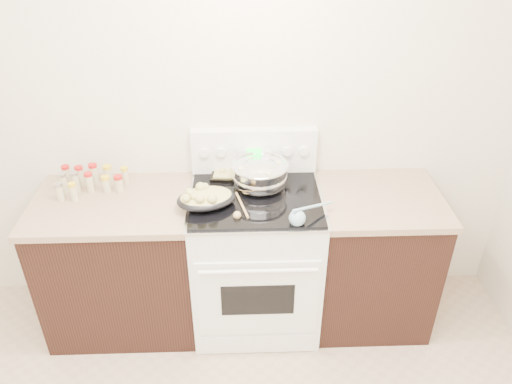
{
  "coord_description": "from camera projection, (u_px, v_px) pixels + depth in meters",
  "views": [
    {
      "loc": [
        0.27,
        -1.0,
        2.48
      ],
      "look_at": [
        0.35,
        1.37,
        1.0
      ],
      "focal_mm": 35.0,
      "sensor_mm": 36.0,
      "label": 1
    }
  ],
  "objects": [
    {
      "name": "baking_sheet",
      "position": [
        243.0,
        171.0,
        3.08
      ],
      "size": [
        0.39,
        0.29,
        0.06
      ],
      "color": "black",
      "rests_on": "kitchen_range"
    },
    {
      "name": "kitchen_range",
      "position": [
        256.0,
        256.0,
        3.11
      ],
      "size": [
        0.78,
        0.73,
        1.22
      ],
      "color": "white",
      "rests_on": "ground"
    },
    {
      "name": "wooden_spoon",
      "position": [
        239.0,
        211.0,
        2.72
      ],
      "size": [
        0.09,
        0.26,
        0.04
      ],
      "color": "tan",
      "rests_on": "kitchen_range"
    },
    {
      "name": "blue_ladle",
      "position": [
        299.0,
        217.0,
        2.63
      ],
      "size": [
        0.25,
        0.2,
        0.11
      ],
      "color": "#7DA4BB",
      "rests_on": "kitchen_range"
    },
    {
      "name": "counter_left",
      "position": [
        123.0,
        262.0,
        3.11
      ],
      "size": [
        0.93,
        0.67,
        0.92
      ],
      "color": "black",
      "rests_on": "ground"
    },
    {
      "name": "roasting_pan",
      "position": [
        206.0,
        198.0,
        2.76
      ],
      "size": [
        0.38,
        0.31,
        0.12
      ],
      "color": "black",
      "rests_on": "kitchen_range"
    },
    {
      "name": "mixing_bowl",
      "position": [
        260.0,
        175.0,
        2.92
      ],
      "size": [
        0.43,
        0.43,
        0.2
      ],
      "color": "silver",
      "rests_on": "kitchen_range"
    },
    {
      "name": "room_shell",
      "position": [
        136.0,
        246.0,
        1.25
      ],
      "size": [
        4.1,
        3.6,
        2.75
      ],
      "color": "beige",
      "rests_on": "ground"
    },
    {
      "name": "spice_jars",
      "position": [
        88.0,
        180.0,
        2.94
      ],
      "size": [
        0.39,
        0.24,
        0.13
      ],
      "color": "#BFB28C",
      "rests_on": "counter_left"
    },
    {
      "name": "counter_right",
      "position": [
        371.0,
        257.0,
        3.16
      ],
      "size": [
        0.73,
        0.67,
        0.92
      ],
      "color": "black",
      "rests_on": "ground"
    }
  ]
}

